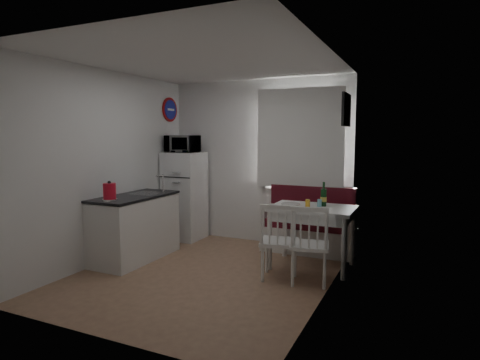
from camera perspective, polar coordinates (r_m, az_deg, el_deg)
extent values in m
cube|color=#8F674C|center=(5.15, -4.95, -13.20)|extent=(3.00, 3.50, 0.02)
cube|color=white|center=(4.93, -5.25, 16.56)|extent=(3.00, 3.50, 0.02)
cube|color=white|center=(6.45, 2.64, 2.59)|extent=(3.00, 0.02, 2.60)
cube|color=white|center=(3.47, -19.54, -1.03)|extent=(3.00, 0.02, 2.60)
cube|color=white|center=(5.77, -18.16, 1.83)|extent=(0.02, 3.50, 2.60)
cube|color=white|center=(4.34, 12.40, 0.60)|extent=(0.02, 3.50, 2.60)
cube|color=white|center=(6.18, 8.60, 5.38)|extent=(1.22, 0.06, 1.47)
cube|color=white|center=(6.11, 8.43, 5.84)|extent=(1.35, 0.02, 1.50)
cube|color=white|center=(5.81, -14.66, -6.71)|extent=(0.60, 1.30, 0.86)
cube|color=black|center=(5.73, -14.79, -2.27)|extent=(0.62, 1.32, 0.03)
cube|color=#99999E|center=(5.91, -13.10, -2.30)|extent=(0.40, 0.40, 0.10)
cylinder|color=silver|center=(5.94, -10.86, -0.46)|extent=(0.02, 0.02, 0.26)
cylinder|color=#182095|center=(6.88, -9.89, 9.83)|extent=(0.03, 0.40, 0.40)
cube|color=black|center=(5.41, 14.85, 9.61)|extent=(0.04, 0.52, 0.42)
cube|color=white|center=(6.09, 9.68, -8.35)|extent=(1.35, 0.52, 0.37)
cube|color=maroon|center=(6.03, 9.73, -6.07)|extent=(1.28, 0.48, 0.12)
cube|color=maroon|center=(6.16, 10.25, -3.06)|extent=(1.28, 0.10, 0.48)
cube|color=white|center=(5.29, 10.25, -3.99)|extent=(1.07, 0.75, 0.04)
cube|color=white|center=(5.30, 10.23, -4.90)|extent=(0.97, 0.64, 0.13)
cylinder|color=white|center=(5.37, 10.16, -8.21)|extent=(0.06, 0.06, 0.76)
cube|color=white|center=(4.90, 5.62, -8.78)|extent=(0.52, 0.50, 0.04)
cube|color=white|center=(4.67, 4.90, -6.37)|extent=(0.42, 0.13, 0.46)
cube|color=white|center=(4.79, 9.86, -9.16)|extent=(0.52, 0.50, 0.04)
cube|color=white|center=(4.56, 9.31, -6.72)|extent=(0.42, 0.13, 0.46)
cube|color=white|center=(6.74, -7.87, -2.23)|extent=(0.58, 0.58, 1.45)
imported|color=white|center=(6.63, -8.22, 5.11)|extent=(0.50, 0.34, 0.28)
cylinder|color=red|center=(5.28, -18.06, -1.56)|extent=(0.19, 0.19, 0.25)
cylinder|color=yellow|center=(5.24, 9.60, -3.28)|extent=(0.06, 0.06, 0.10)
cylinder|color=#82CBDE|center=(5.31, 11.24, -3.21)|extent=(0.06, 0.06, 0.10)
cylinder|color=white|center=(5.38, 7.21, -3.43)|extent=(0.25, 0.25, 0.02)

